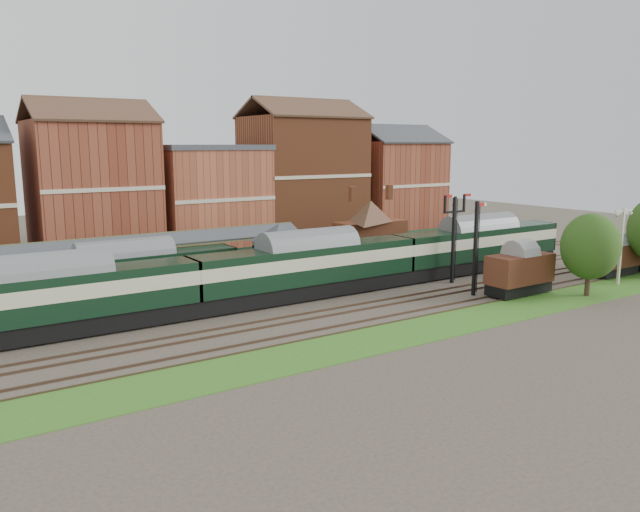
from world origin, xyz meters
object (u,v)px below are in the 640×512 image
goods_van_a (520,271)px  platform_railcar (126,273)px  signal_box (280,255)px  dmu_train (309,266)px  semaphore_bracket (454,233)px

goods_van_a → platform_railcar: bearing=151.6°
signal_box → platform_railcar: size_ratio=0.33×
signal_box → dmu_train: bearing=-75.2°
dmu_train → platform_railcar: 14.71m
semaphore_bracket → platform_railcar: 28.90m
dmu_train → platform_railcar: dmu_train is taller
platform_railcar → goods_van_a: bearing=-28.4°
semaphore_bracket → goods_van_a: 7.10m
dmu_train → goods_van_a: size_ratio=10.12×
dmu_train → platform_railcar: bearing=153.8°
signal_box → platform_railcar: bearing=165.2°
goods_van_a → dmu_train: bearing=149.8°
signal_box → dmu_train: (0.86, -3.25, -0.47)m
semaphore_bracket → platform_railcar: size_ratio=0.45×
signal_box → semaphore_bracket: size_ratio=0.73×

